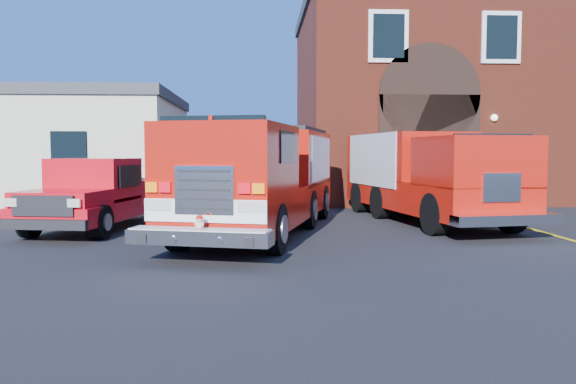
{
  "coord_description": "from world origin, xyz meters",
  "views": [
    {
      "loc": [
        -0.47,
        -10.61,
        1.96
      ],
      "look_at": [
        0.0,
        -1.2,
        1.3
      ],
      "focal_mm": 35.0,
      "sensor_mm": 36.0,
      "label": 1
    }
  ],
  "objects_px": {
    "fire_engine": "(263,177)",
    "pickup_truck": "(100,195)",
    "fire_station": "(473,101)",
    "side_building": "(53,147)",
    "secondary_truck": "(425,173)"
  },
  "relations": [
    {
      "from": "fire_engine",
      "to": "pickup_truck",
      "type": "xyz_separation_m",
      "value": [
        -4.23,
        0.99,
        -0.52
      ]
    },
    {
      "from": "fire_station",
      "to": "fire_engine",
      "type": "xyz_separation_m",
      "value": [
        -9.39,
        -10.84,
        -2.88
      ]
    },
    {
      "from": "fire_station",
      "to": "pickup_truck",
      "type": "height_order",
      "value": "fire_station"
    },
    {
      "from": "side_building",
      "to": "secondary_truck",
      "type": "bearing_deg",
      "value": -30.52
    },
    {
      "from": "fire_engine",
      "to": "secondary_truck",
      "type": "relative_size",
      "value": 1.11
    },
    {
      "from": "fire_station",
      "to": "side_building",
      "type": "distance_m",
      "value": 18.13
    },
    {
      "from": "secondary_truck",
      "to": "pickup_truck",
      "type": "bearing_deg",
      "value": -173.21
    },
    {
      "from": "pickup_truck",
      "to": "secondary_truck",
      "type": "relative_size",
      "value": 0.72
    },
    {
      "from": "fire_station",
      "to": "pickup_truck",
      "type": "xyz_separation_m",
      "value": [
        -13.62,
        -9.86,
        -3.39
      ]
    },
    {
      "from": "side_building",
      "to": "fire_engine",
      "type": "xyz_separation_m",
      "value": [
        8.6,
        -9.86,
        -0.83
      ]
    },
    {
      "from": "side_building",
      "to": "secondary_truck",
      "type": "relative_size",
      "value": 1.26
    },
    {
      "from": "pickup_truck",
      "to": "secondary_truck",
      "type": "bearing_deg",
      "value": 6.79
    },
    {
      "from": "fire_station",
      "to": "secondary_truck",
      "type": "bearing_deg",
      "value": -118.31
    },
    {
      "from": "side_building",
      "to": "pickup_truck",
      "type": "height_order",
      "value": "side_building"
    },
    {
      "from": "fire_station",
      "to": "side_building",
      "type": "relative_size",
      "value": 1.49
    }
  ]
}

